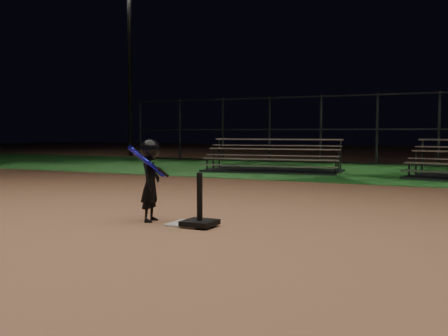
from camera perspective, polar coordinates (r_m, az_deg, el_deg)
ground at (r=6.52m, az=-3.93°, el=-6.26°), size 80.00×80.00×0.00m
grass_strip at (r=15.91m, az=14.55°, el=-0.29°), size 60.00×8.00×0.01m
home_plate at (r=6.52m, az=-3.93°, el=-6.16°), size 0.45×0.45×0.02m
batting_tee at (r=6.34m, az=-2.69°, el=-5.32°), size 0.38×0.38×0.64m
child_batter at (r=6.74m, az=-8.11°, el=-1.06°), size 0.41×0.62×1.07m
bleacher_left at (r=15.15m, az=5.40°, el=0.34°), size 4.10×2.35×0.95m
backstop_fence at (r=18.82m, az=16.49°, el=4.11°), size 20.08×0.08×2.50m
light_pole_left at (r=25.81m, az=-10.42°, el=12.37°), size 0.90×0.53×8.30m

